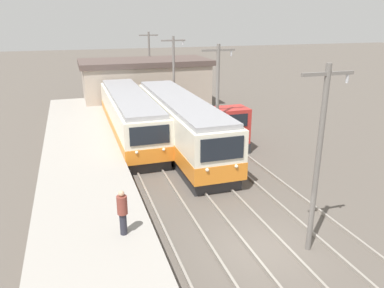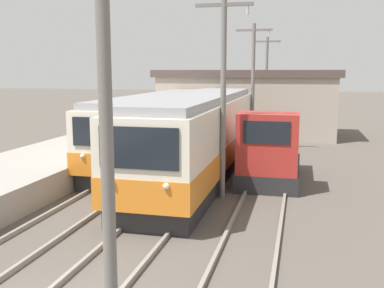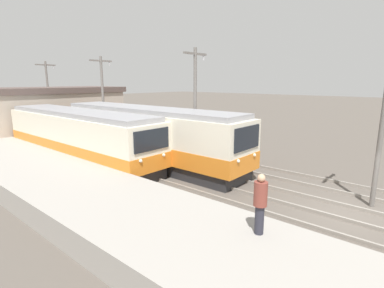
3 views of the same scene
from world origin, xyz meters
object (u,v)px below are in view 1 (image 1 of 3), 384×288
shunting_locomotive (221,128)px  commuter_train_center (180,126)px  catenary_mast_far (174,77)px  person_on_platform (122,211)px  commuter_train_left (130,118)px  catenary_mast_mid (217,100)px  catenary_mast_distant (150,63)px  catenary_mast_near (319,155)px

shunting_locomotive → commuter_train_center: bearing=-178.6°
catenary_mast_far → person_on_platform: (-6.84, -17.87, -1.95)m
commuter_train_left → commuter_train_center: (2.80, -3.42, 0.09)m
shunting_locomotive → catenary_mast_mid: bearing=-117.0°
catenary_mast_far → person_on_platform: bearing=-110.9°
shunting_locomotive → catenary_mast_distant: (-1.49, 16.64, 2.68)m
shunting_locomotive → catenary_mast_mid: 4.24m
catenary_mast_near → catenary_mast_distant: same height
catenary_mast_far → catenary_mast_distant: 9.79m
commuter_train_left → person_on_platform: size_ratio=8.14×
commuter_train_left → catenary_mast_distant: (4.31, 13.30, 2.31)m
commuter_train_left → catenary_mast_distant: size_ratio=2.01×
catenary_mast_far → catenary_mast_near: bearing=-90.0°
catenary_mast_mid → catenary_mast_far: (0.00, 9.79, 0.00)m
commuter_train_center → catenary_mast_far: (1.51, 6.93, 2.22)m
catenary_mast_far → person_on_platform: size_ratio=4.06×
catenary_mast_near → person_on_platform: size_ratio=4.06×
commuter_train_center → catenary_mast_near: bearing=-83.2°
commuter_train_left → person_on_platform: commuter_train_left is taller
catenary_mast_distant → catenary_mast_mid: bearing=-90.0°
catenary_mast_near → catenary_mast_far: same height
commuter_train_left → person_on_platform: bearing=-100.0°
commuter_train_center → catenary_mast_near: (1.51, -12.65, 2.22)m
shunting_locomotive → catenary_mast_far: size_ratio=0.74×
commuter_train_center → catenary_mast_far: bearing=77.7°
catenary_mast_mid → commuter_train_left: bearing=124.5°
catenary_mast_near → catenary_mast_distant: (0.00, 29.36, 0.00)m
shunting_locomotive → catenary_mast_near: size_ratio=0.74×
commuter_train_left → shunting_locomotive: 6.71m
commuter_train_center → person_on_platform: (-5.33, -10.94, 0.27)m
catenary_mast_far → commuter_train_center: bearing=-102.3°
commuter_train_left → catenary_mast_near: catenary_mast_near is taller
catenary_mast_near → catenary_mast_mid: size_ratio=1.00×
commuter_train_center → shunting_locomotive: 3.04m
commuter_train_center → catenary_mast_distant: catenary_mast_distant is taller
shunting_locomotive → catenary_mast_near: (-1.49, -12.72, 2.68)m
catenary_mast_near → catenary_mast_distant: bearing=90.0°
shunting_locomotive → catenary_mast_far: (-1.49, 6.86, 2.68)m
commuter_train_left → shunting_locomotive: size_ratio=2.73×
catenary_mast_near → catenary_mast_distant: 29.36m
catenary_mast_far → person_on_platform: catenary_mast_far is taller
commuter_train_center → catenary_mast_mid: (1.51, -2.86, 2.22)m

